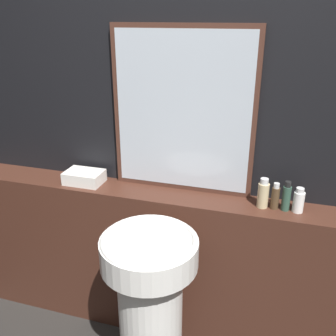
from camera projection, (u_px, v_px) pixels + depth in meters
The scene contains 9 objects.
wall_back at pixel (196, 134), 2.02m from camera, with size 8.00×0.06×2.50m.
vanity_counter at pixel (187, 268), 2.20m from camera, with size 2.84×0.22×0.94m.
pedestal_sink at pixel (150, 306), 1.84m from camera, with size 0.45×0.45×0.92m.
mirror at pixel (183, 112), 1.95m from camera, with size 0.77×0.03×0.87m.
towel_stack at pixel (84, 177), 2.17m from camera, with size 0.22×0.15×0.07m.
shampoo_bottle at pixel (263, 194), 1.89m from camera, with size 0.06×0.06×0.16m.
conditioner_bottle at pixel (275, 197), 1.87m from camera, with size 0.04×0.04×0.14m.
lotion_bottle at pixel (286, 197), 1.86m from camera, with size 0.04×0.04×0.16m.
body_wash_bottle at pixel (299, 201), 1.85m from camera, with size 0.05×0.05×0.13m.
Camera 1 is at (0.42, -0.31, 1.85)m, focal length 40.00 mm.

